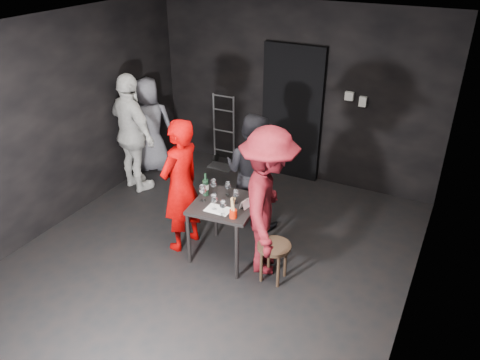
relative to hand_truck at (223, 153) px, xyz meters
The scene contains 27 objects.
floor 2.50m from the hand_truck, 63.51° to the right, with size 4.50×5.00×0.02m, color black.
ceiling 3.51m from the hand_truck, 63.51° to the right, with size 4.50×5.00×0.02m, color silver.
wall_back 1.61m from the hand_truck, 13.94° to the left, with size 4.50×0.04×2.70m, color black.
wall_front 4.98m from the hand_truck, 76.79° to the right, with size 4.50×0.04×2.70m, color black.
wall_left 2.74m from the hand_truck, 117.16° to the right, with size 0.04×5.00×2.70m, color black.
wall_right 4.18m from the hand_truck, 33.52° to the right, with size 0.04×5.00×2.70m, color black.
doorway 1.40m from the hand_truck, 10.98° to the left, with size 0.95×0.10×2.10m, color black.
wallbox_upper 2.32m from the hand_truck, ahead, with size 0.12×0.06×0.12m, color #B7B7B2.
wallbox_lower 2.47m from the hand_truck, ahead, with size 0.10×0.06×0.14m, color #B7B7B2.
hand_truck is the anchor object (origin of this frame).
tasting_table 2.52m from the hand_truck, 60.13° to the right, with size 0.72×0.72×0.75m.
stool 3.00m from the hand_truck, 49.90° to the right, with size 0.38×0.38×0.47m.
server_red 2.40m from the hand_truck, 73.33° to the right, with size 0.69×0.45×1.90m, color #A40000.
woman_black 1.89m from the hand_truck, 48.55° to the right, with size 0.79×0.43×1.63m, color black.
man_maroon 2.88m from the hand_truck, 50.27° to the right, with size 1.34×0.62×2.07m, color maroon.
bystander_cream 1.73m from the hand_truck, 122.03° to the right, with size 1.26×0.60×2.15m, color white.
bystander_grey 1.30m from the hand_truck, 147.62° to the right, with size 0.78×0.42×1.59m, color slate.
tasting_mat 2.69m from the hand_truck, 61.85° to the right, with size 0.28×0.19×0.00m, color white.
wine_glass_a 2.52m from the hand_truck, 66.10° to the right, with size 0.08×0.08×0.22m, color white, non-canonical shape.
wine_glass_b 2.35m from the hand_truck, 63.48° to the right, with size 0.08×0.08×0.21m, color white, non-canonical shape.
wine_glass_c 2.39m from the hand_truck, 59.22° to the right, with size 0.07×0.07×0.19m, color white, non-canonical shape.
wine_glass_d 2.70m from the hand_truck, 62.83° to the right, with size 0.08×0.08×0.21m, color white, non-canonical shape.
wine_glass_e 2.81m from the hand_truck, 60.70° to the right, with size 0.08×0.08×0.20m, color white, non-canonical shape.
wine_glass_f 2.56m from the hand_truck, 57.25° to the right, with size 0.07×0.07×0.18m, color white, non-canonical shape.
wine_bottle 2.39m from the hand_truck, 65.73° to the right, with size 0.07×0.07×0.29m.
breadstick_cup 2.87m from the hand_truck, 58.40° to the right, with size 0.09×0.09×0.26m.
reserved_card 2.66m from the hand_truck, 55.32° to the right, with size 0.08×0.13×0.10m, color white, non-canonical shape.
Camera 1 is at (2.41, -3.98, 3.55)m, focal length 35.00 mm.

